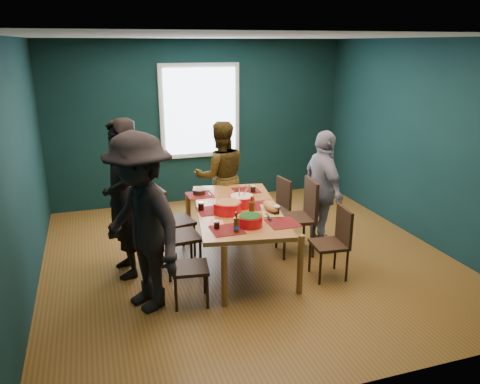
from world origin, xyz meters
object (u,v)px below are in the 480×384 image
(person_back, at_px, (221,176))
(person_right, at_px, (323,191))
(chair_right_mid, at_px, (303,211))
(bowl_dumpling, at_px, (242,200))
(dining_table, at_px, (238,213))
(bowl_salad, at_px, (228,207))
(cutting_board, at_px, (271,207))
(bowl_herbs, at_px, (250,220))
(chair_right_far, at_px, (278,203))
(chair_right_near, at_px, (336,237))
(person_far_left, at_px, (123,199))
(person_near_left, at_px, (141,223))
(chair_left_far, at_px, (168,216))
(chair_left_near, at_px, (182,261))
(chair_left_mid, at_px, (172,230))

(person_back, bearing_deg, person_right, 140.51)
(chair_right_mid, bearing_deg, bowl_dumpling, -171.85)
(dining_table, xyz_separation_m, bowl_salad, (-0.16, -0.12, 0.14))
(dining_table, height_order, bowl_dumpling, bowl_dumpling)
(cutting_board, bearing_deg, person_right, 39.61)
(bowl_salad, height_order, bowl_herbs, bowl_salad)
(chair_right_far, bearing_deg, dining_table, -146.64)
(chair_right_far, bearing_deg, bowl_herbs, -131.31)
(chair_right_near, height_order, cutting_board, cutting_board)
(person_far_left, bearing_deg, bowl_dumpling, 77.18)
(dining_table, distance_m, person_back, 1.22)
(chair_right_far, height_order, person_near_left, person_near_left)
(chair_right_mid, distance_m, person_right, 0.40)
(chair_right_far, xyz_separation_m, chair_right_mid, (0.07, -0.64, 0.09))
(chair_right_far, distance_m, chair_right_near, 1.37)
(chair_right_mid, relative_size, person_far_left, 0.53)
(person_right, xyz_separation_m, person_near_left, (-2.43, -0.79, 0.13))
(chair_left_far, distance_m, chair_right_far, 1.60)
(chair_right_far, bearing_deg, chair_right_near, -90.78)
(cutting_board, bearing_deg, chair_right_far, 77.89)
(bowl_herbs, bearing_deg, chair_left_far, 123.08)
(chair_left_far, bearing_deg, chair_left_near, -104.97)
(chair_left_near, height_order, person_near_left, person_near_left)
(chair_left_far, distance_m, chair_left_near, 1.21)
(chair_left_mid, height_order, person_far_left, person_far_left)
(chair_left_far, relative_size, chair_left_near, 1.13)
(bowl_herbs, bearing_deg, chair_right_near, -3.44)
(bowl_dumpling, bearing_deg, person_near_left, -151.70)
(bowl_herbs, xyz_separation_m, cutting_board, (0.38, 0.34, -0.01))
(dining_table, height_order, person_back, person_back)
(chair_right_mid, xyz_separation_m, bowl_salad, (-1.06, -0.20, 0.24))
(person_near_left, distance_m, bowl_herbs, 1.17)
(dining_table, xyz_separation_m, person_back, (0.13, 1.21, 0.13))
(bowl_salad, height_order, cutting_board, bowl_salad)
(dining_table, bearing_deg, chair_right_far, 50.46)
(chair_right_near, relative_size, bowl_dumpling, 2.67)
(chair_left_far, distance_m, person_near_left, 1.28)
(cutting_board, bearing_deg, chair_right_mid, 44.44)
(chair_right_mid, xyz_separation_m, person_far_left, (-2.22, 0.12, 0.35))
(person_far_left, relative_size, bowl_herbs, 6.77)
(dining_table, xyz_separation_m, person_far_left, (-1.32, 0.19, 0.26))
(chair_right_mid, xyz_separation_m, cutting_board, (-0.56, -0.32, 0.22))
(chair_left_far, height_order, bowl_dumpling, bowl_dumpling)
(chair_left_near, xyz_separation_m, bowl_salad, (0.66, 0.58, 0.33))
(person_right, height_order, cutting_board, person_right)
(person_right, xyz_separation_m, bowl_salad, (-1.38, -0.29, 0.02))
(bowl_herbs, distance_m, cutting_board, 0.51)
(person_back, height_order, cutting_board, person_back)
(chair_right_mid, bearing_deg, bowl_salad, -162.30)
(chair_right_mid, relative_size, cutting_board, 1.78)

